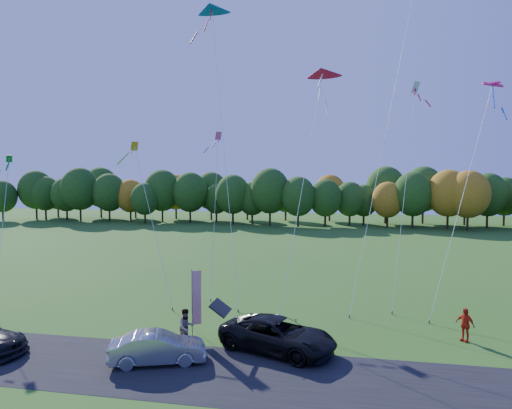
% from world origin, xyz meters
% --- Properties ---
extents(ground, '(160.00, 160.00, 0.00)m').
position_xyz_m(ground, '(0.00, 0.00, 0.00)').
color(ground, '#285817').
extents(asphalt_strip, '(90.00, 6.00, 0.01)m').
position_xyz_m(asphalt_strip, '(0.00, -4.00, 0.01)').
color(asphalt_strip, black).
rests_on(asphalt_strip, ground).
extents(tree_line, '(116.00, 12.00, 10.00)m').
position_xyz_m(tree_line, '(0.00, 55.00, 0.00)').
color(tree_line, '#1E4711').
rests_on(tree_line, ground).
extents(black_suv, '(6.64, 4.75, 1.68)m').
position_xyz_m(black_suv, '(2.45, -0.92, 0.84)').
color(black_suv, black).
rests_on(black_suv, ground).
extents(silver_sedan, '(4.80, 3.00, 1.49)m').
position_xyz_m(silver_sedan, '(-2.98, -3.46, 0.75)').
color(silver_sedan, '#A0A1A5').
rests_on(silver_sedan, ground).
extents(person_tailgate_a, '(0.59, 0.71, 1.67)m').
position_xyz_m(person_tailgate_a, '(2.34, -0.12, 0.84)').
color(person_tailgate_a, white).
rests_on(person_tailgate_a, ground).
extents(person_tailgate_b, '(1.18, 1.19, 1.94)m').
position_xyz_m(person_tailgate_b, '(-2.40, -1.05, 0.97)').
color(person_tailgate_b, gray).
rests_on(person_tailgate_b, ground).
extents(person_east, '(1.08, 1.05, 1.82)m').
position_xyz_m(person_east, '(12.19, 2.33, 0.91)').
color(person_east, red).
rests_on(person_east, ground).
extents(feather_flag, '(0.48, 0.27, 3.92)m').
position_xyz_m(feather_flag, '(-2.13, -0.26, 2.39)').
color(feather_flag, '#999999').
rests_on(feather_flag, ground).
extents(kite_delta_blue, '(6.12, 11.28, 24.74)m').
position_xyz_m(kite_delta_blue, '(-3.34, 10.13, 11.88)').
color(kite_delta_blue, '#4C3F33').
rests_on(kite_delta_blue, ground).
extents(kite_parafoil_orange, '(8.06, 13.81, 30.89)m').
position_xyz_m(kite_parafoil_orange, '(9.25, 11.77, 15.24)').
color(kite_parafoil_orange, '#4C3F33').
rests_on(kite_parafoil_orange, ground).
extents(kite_delta_red, '(3.44, 10.31, 18.06)m').
position_xyz_m(kite_delta_red, '(3.08, 7.04, 8.81)').
color(kite_delta_red, '#4C3F33').
rests_on(kite_delta_red, ground).
extents(kite_parafoil_rainbow, '(6.43, 7.18, 15.82)m').
position_xyz_m(kite_parafoil_rainbow, '(13.40, 8.35, 7.81)').
color(kite_parafoil_rainbow, '#4C3F33').
rests_on(kite_parafoil_rainbow, ground).
extents(kite_diamond_yellow, '(5.56, 5.75, 11.84)m').
position_xyz_m(kite_diamond_yellow, '(-7.85, 7.17, 5.68)').
color(kite_diamond_yellow, '#4C3F33').
rests_on(kite_diamond_yellow, ground).
extents(kite_diamond_green, '(3.34, 5.84, 10.65)m').
position_xyz_m(kite_diamond_green, '(-17.13, 3.58, 5.17)').
color(kite_diamond_green, '#4C3F33').
rests_on(kite_diamond_green, ground).
extents(kite_diamond_white, '(2.81, 7.25, 16.33)m').
position_xyz_m(kite_diamond_white, '(9.88, 9.73, 7.91)').
color(kite_diamond_white, '#4C3F33').
rests_on(kite_diamond_white, ground).
extents(kite_diamond_pink, '(1.74, 7.04, 12.83)m').
position_xyz_m(kite_diamond_pink, '(-4.07, 10.36, 6.26)').
color(kite_diamond_pink, '#4C3F33').
rests_on(kite_diamond_pink, ground).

